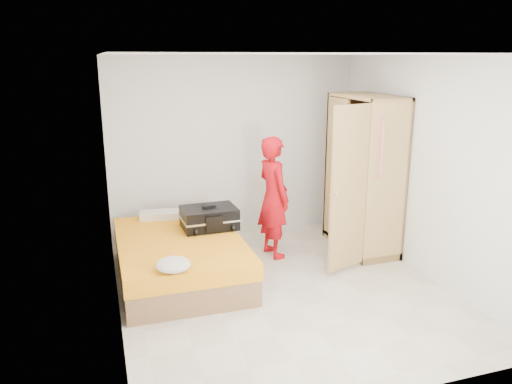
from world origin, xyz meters
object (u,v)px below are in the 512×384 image
object	(u,v)px
suitcase	(209,218)
bed	(180,258)
wardrobe	(362,179)
round_cushion	(173,265)
person	(273,197)

from	to	relation	value
suitcase	bed	bearing A→B (deg)	-150.30
wardrobe	suitcase	xyz separation A→B (m)	(-2.08, 0.09, -0.37)
bed	round_cushion	bearing A→B (deg)	-102.96
bed	suitcase	size ratio (longest dim) A/B	2.88
person	round_cushion	size ratio (longest dim) A/B	4.59
bed	person	world-z (taller)	person
wardrobe	round_cushion	world-z (taller)	wardrobe
person	wardrobe	bearing A→B (deg)	-109.19
wardrobe	round_cushion	xyz separation A→B (m)	(-2.71, -1.07, -0.43)
wardrobe	suitcase	size ratio (longest dim) A/B	3.00
bed	person	distance (m)	1.46
wardrobe	round_cushion	bearing A→B (deg)	-158.41
person	suitcase	bearing A→B (deg)	84.87
suitcase	wardrobe	bearing A→B (deg)	-4.41
wardrobe	person	size ratio (longest dim) A/B	1.31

